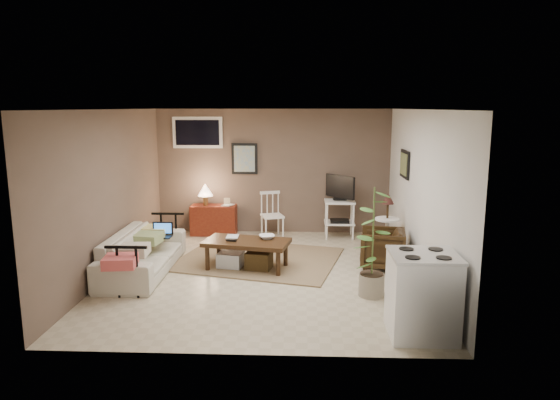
{
  "coord_description": "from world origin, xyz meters",
  "views": [
    {
      "loc": [
        0.55,
        -7.09,
        2.43
      ],
      "look_at": [
        0.23,
        0.35,
        1.04
      ],
      "focal_mm": 32.0,
      "sensor_mm": 36.0,
      "label": 1
    }
  ],
  "objects_px": {
    "sofa": "(143,246)",
    "potted_plant": "(373,238)",
    "tv_stand": "(340,205)",
    "side_table": "(387,217)",
    "coffee_table": "(246,252)",
    "stove": "(422,295)",
    "spindle_chair": "(272,216)",
    "red_console": "(213,217)",
    "armchair": "(382,247)"
  },
  "relations": [
    {
      "from": "spindle_chair",
      "to": "potted_plant",
      "type": "xyz_separation_m",
      "value": [
        1.47,
        -2.97,
        0.38
      ]
    },
    {
      "from": "side_table",
      "to": "potted_plant",
      "type": "xyz_separation_m",
      "value": [
        -0.49,
        -1.79,
        0.12
      ]
    },
    {
      "from": "tv_stand",
      "to": "coffee_table",
      "type": "bearing_deg",
      "value": -128.35
    },
    {
      "from": "red_console",
      "to": "tv_stand",
      "type": "height_order",
      "value": "tv_stand"
    },
    {
      "from": "armchair",
      "to": "red_console",
      "type": "bearing_deg",
      "value": -113.71
    },
    {
      "from": "tv_stand",
      "to": "sofa",
      "type": "bearing_deg",
      "value": -144.84
    },
    {
      "from": "spindle_chair",
      "to": "potted_plant",
      "type": "height_order",
      "value": "potted_plant"
    },
    {
      "from": "tv_stand",
      "to": "side_table",
      "type": "height_order",
      "value": "tv_stand"
    },
    {
      "from": "red_console",
      "to": "stove",
      "type": "distance_m",
      "value": 5.17
    },
    {
      "from": "red_console",
      "to": "tv_stand",
      "type": "xyz_separation_m",
      "value": [
        2.42,
        -0.11,
        0.28
      ]
    },
    {
      "from": "red_console",
      "to": "potted_plant",
      "type": "bearing_deg",
      "value": -49.62
    },
    {
      "from": "coffee_table",
      "to": "sofa",
      "type": "xyz_separation_m",
      "value": [
        -1.52,
        -0.21,
        0.14
      ]
    },
    {
      "from": "tv_stand",
      "to": "potted_plant",
      "type": "bearing_deg",
      "value": -86.14
    },
    {
      "from": "side_table",
      "to": "potted_plant",
      "type": "relative_size",
      "value": 0.73
    },
    {
      "from": "sofa",
      "to": "stove",
      "type": "distance_m",
      "value": 4.13
    },
    {
      "from": "coffee_table",
      "to": "stove",
      "type": "bearing_deg",
      "value": -45.23
    },
    {
      "from": "potted_plant",
      "to": "stove",
      "type": "distance_m",
      "value": 1.23
    },
    {
      "from": "side_table",
      "to": "stove",
      "type": "height_order",
      "value": "side_table"
    },
    {
      "from": "sofa",
      "to": "side_table",
      "type": "relative_size",
      "value": 1.95
    },
    {
      "from": "spindle_chair",
      "to": "red_console",
      "type": "bearing_deg",
      "value": 174.53
    },
    {
      "from": "coffee_table",
      "to": "stove",
      "type": "relative_size",
      "value": 1.47
    },
    {
      "from": "side_table",
      "to": "armchair",
      "type": "distance_m",
      "value": 0.71
    },
    {
      "from": "sofa",
      "to": "red_console",
      "type": "relative_size",
      "value": 2.08
    },
    {
      "from": "spindle_chair",
      "to": "side_table",
      "type": "bearing_deg",
      "value": -31.03
    },
    {
      "from": "armchair",
      "to": "potted_plant",
      "type": "distance_m",
      "value": 1.3
    },
    {
      "from": "sofa",
      "to": "stove",
      "type": "relative_size",
      "value": 2.24
    },
    {
      "from": "red_console",
      "to": "potted_plant",
      "type": "xyz_separation_m",
      "value": [
        2.62,
        -3.08,
        0.43
      ]
    },
    {
      "from": "tv_stand",
      "to": "stove",
      "type": "relative_size",
      "value": 1.28
    },
    {
      "from": "sofa",
      "to": "spindle_chair",
      "type": "xyz_separation_m",
      "value": [
        1.8,
        2.16,
        -0.0
      ]
    },
    {
      "from": "coffee_table",
      "to": "red_console",
      "type": "relative_size",
      "value": 1.37
    },
    {
      "from": "sofa",
      "to": "red_console",
      "type": "height_order",
      "value": "red_console"
    },
    {
      "from": "spindle_chair",
      "to": "tv_stand",
      "type": "xyz_separation_m",
      "value": [
        1.27,
        0.0,
        0.23
      ]
    },
    {
      "from": "tv_stand",
      "to": "side_table",
      "type": "xyz_separation_m",
      "value": [
        0.69,
        -1.18,
        0.03
      ]
    },
    {
      "from": "coffee_table",
      "to": "spindle_chair",
      "type": "distance_m",
      "value": 1.98
    },
    {
      "from": "tv_stand",
      "to": "armchair",
      "type": "xyz_separation_m",
      "value": [
        0.52,
        -1.8,
        -0.29
      ]
    },
    {
      "from": "coffee_table",
      "to": "red_console",
      "type": "xyz_separation_m",
      "value": [
        -0.87,
        2.07,
        0.08
      ]
    },
    {
      "from": "red_console",
      "to": "stove",
      "type": "xyz_separation_m",
      "value": [
        3.0,
        -4.21,
        0.11
      ]
    },
    {
      "from": "red_console",
      "to": "sofa",
      "type": "bearing_deg",
      "value": -106.02
    },
    {
      "from": "sofa",
      "to": "potted_plant",
      "type": "distance_m",
      "value": 3.39
    },
    {
      "from": "sofa",
      "to": "spindle_chair",
      "type": "relative_size",
      "value": 2.43
    },
    {
      "from": "sofa",
      "to": "tv_stand",
      "type": "height_order",
      "value": "tv_stand"
    },
    {
      "from": "side_table",
      "to": "potted_plant",
      "type": "distance_m",
      "value": 1.86
    },
    {
      "from": "coffee_table",
      "to": "armchair",
      "type": "bearing_deg",
      "value": 4.44
    },
    {
      "from": "potted_plant",
      "to": "red_console",
      "type": "bearing_deg",
      "value": 130.38
    },
    {
      "from": "side_table",
      "to": "armchair",
      "type": "xyz_separation_m",
      "value": [
        -0.17,
        -0.61,
        -0.32
      ]
    },
    {
      "from": "sofa",
      "to": "potted_plant",
      "type": "relative_size",
      "value": 1.42
    },
    {
      "from": "coffee_table",
      "to": "tv_stand",
      "type": "bearing_deg",
      "value": 51.65
    },
    {
      "from": "coffee_table",
      "to": "red_console",
      "type": "height_order",
      "value": "red_console"
    },
    {
      "from": "stove",
      "to": "sofa",
      "type": "bearing_deg",
      "value": 152.05
    },
    {
      "from": "red_console",
      "to": "potted_plant",
      "type": "height_order",
      "value": "potted_plant"
    }
  ]
}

